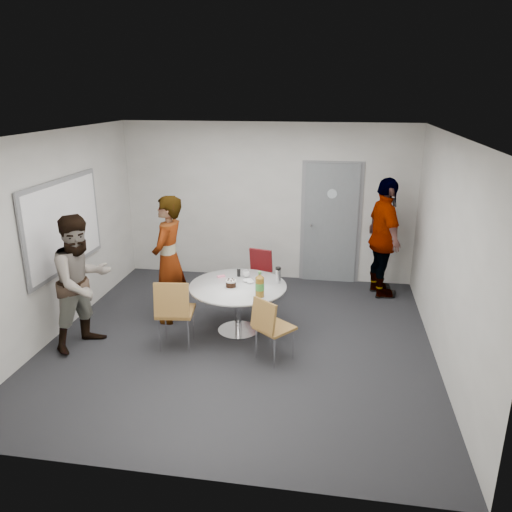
% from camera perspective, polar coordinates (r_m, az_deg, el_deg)
% --- Properties ---
extents(floor, '(5.00, 5.00, 0.00)m').
position_cam_1_polar(floor, '(6.76, -1.84, -9.71)').
color(floor, black).
rests_on(floor, ground).
extents(ceiling, '(5.00, 5.00, 0.00)m').
position_cam_1_polar(ceiling, '(5.98, -2.11, 13.75)').
color(ceiling, silver).
rests_on(ceiling, wall_back).
extents(wall_back, '(5.00, 0.00, 5.00)m').
position_cam_1_polar(wall_back, '(8.62, 1.27, 6.13)').
color(wall_back, '#B4B2AB').
rests_on(wall_back, floor).
extents(wall_left, '(0.00, 5.00, 5.00)m').
position_cam_1_polar(wall_left, '(7.14, -22.06, 2.16)').
color(wall_left, '#B4B2AB').
rests_on(wall_left, floor).
extents(wall_right, '(0.00, 5.00, 5.00)m').
position_cam_1_polar(wall_right, '(6.27, 21.07, 0.12)').
color(wall_right, '#B4B2AB').
rests_on(wall_right, floor).
extents(wall_front, '(5.00, 0.00, 5.00)m').
position_cam_1_polar(wall_front, '(3.99, -9.02, -9.21)').
color(wall_front, '#B4B2AB').
rests_on(wall_front, floor).
extents(door, '(1.02, 0.17, 2.12)m').
position_cam_1_polar(door, '(8.60, 8.53, 3.67)').
color(door, slate).
rests_on(door, wall_back).
extents(whiteboard, '(0.04, 1.90, 1.25)m').
position_cam_1_polar(whiteboard, '(7.26, -21.09, 3.35)').
color(whiteboard, slate).
rests_on(whiteboard, wall_left).
extents(table, '(1.32, 1.32, 1.03)m').
position_cam_1_polar(table, '(6.76, -1.83, -4.10)').
color(table, silver).
rests_on(table, floor).
extents(chair_near_left, '(0.51, 0.55, 0.96)m').
position_cam_1_polar(chair_near_left, '(6.39, -9.36, -5.83)').
color(chair_near_left, brown).
rests_on(chair_near_left, floor).
extents(chair_near_right, '(0.57, 0.58, 0.84)m').
position_cam_1_polar(chair_near_right, '(6.07, 1.60, -7.76)').
color(chair_near_right, brown).
rests_on(chair_near_right, floor).
extents(chair_far, '(0.47, 0.50, 0.82)m').
position_cam_1_polar(chair_far, '(7.84, 0.27, -1.64)').
color(chair_far, maroon).
rests_on(chair_far, floor).
extents(person_main, '(0.48, 0.69, 1.83)m').
position_cam_1_polar(person_main, '(7.13, -9.94, -0.43)').
color(person_main, '#A5C6EA').
rests_on(person_main, floor).
extents(person_left, '(0.98, 1.06, 1.76)m').
position_cam_1_polar(person_left, '(6.69, -19.25, -2.84)').
color(person_left, white).
rests_on(person_left, floor).
extents(person_right, '(0.76, 1.21, 1.93)m').
position_cam_1_polar(person_right, '(8.14, 14.42, 1.98)').
color(person_right, black).
rests_on(person_right, floor).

